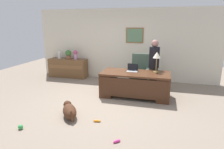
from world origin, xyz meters
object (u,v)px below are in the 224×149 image
at_px(armchair, 140,73).
at_px(potted_plant, 68,54).
at_px(dog_toy_ball, 21,127).
at_px(vase_empty, 59,55).
at_px(dog_toy_plush, 97,121).
at_px(dog_lying, 69,111).
at_px(vase_with_flowers, 76,54).
at_px(desk_lamp, 157,56).
at_px(person_standing, 154,66).
at_px(laptop, 132,69).
at_px(desk, 135,84).
at_px(credenza, 68,68).
at_px(dog_toy_bone, 117,141).

height_order(armchair, potted_plant, armchair).
bearing_deg(dog_toy_ball, armchair, 59.43).
bearing_deg(vase_empty, dog_toy_plush, -50.07).
xyz_separation_m(dog_lying, dog_toy_ball, (-0.72, -0.77, -0.10)).
height_order(vase_with_flowers, potted_plant, vase_with_flowers).
bearing_deg(dog_toy_ball, vase_with_flowers, 98.71).
bearing_deg(desk_lamp, armchair, 125.84).
xyz_separation_m(person_standing, vase_with_flowers, (-3.12, 0.94, 0.10)).
bearing_deg(desk_lamp, person_standing, 102.73).
height_order(desk_lamp, vase_empty, desk_lamp).
height_order(person_standing, vase_with_flowers, person_standing).
bearing_deg(person_standing, desk_lamp, -77.27).
height_order(desk_lamp, dog_toy_ball, desk_lamp).
height_order(laptop, potted_plant, potted_plant).
distance_m(desk, desk_lamp, 1.02).
xyz_separation_m(credenza, potted_plant, (0.04, 0.00, 0.57)).
bearing_deg(dog_lying, credenza, 117.65).
distance_m(credenza, vase_with_flowers, 0.68).
bearing_deg(dog_lying, desk, 52.84).
bearing_deg(vase_empty, desk_lamp, -18.61).
height_order(armchair, dog_lying, armchair).
distance_m(desk, dog_toy_bone, 2.43).
height_order(armchair, dog_toy_bone, armchair).
relative_size(armchair, vase_empty, 3.60).
bearing_deg(person_standing, laptop, -142.99).
bearing_deg(vase_empty, potted_plant, 0.00).
relative_size(person_standing, dog_toy_ball, 16.54).
distance_m(vase_empty, dog_toy_plush, 4.41).
height_order(armchair, vase_empty, armchair).
height_order(desk, credenza, credenza).
bearing_deg(dog_toy_plush, desk, 71.95).
bearing_deg(desk, desk_lamp, 20.46).
distance_m(vase_empty, dog_toy_bone, 5.27).
height_order(person_standing, desk_lamp, person_standing).
relative_size(credenza, dog_toy_bone, 10.13).
distance_m(armchair, vase_empty, 3.45).
bearing_deg(person_standing, armchair, 140.96).
relative_size(credenza, person_standing, 0.94).
bearing_deg(dog_toy_bone, vase_with_flowers, 123.91).
xyz_separation_m(desk_lamp, potted_plant, (-3.52, 1.32, -0.27)).
distance_m(person_standing, laptop, 0.75).
relative_size(desk_lamp, potted_plant, 1.68).
relative_size(vase_empty, potted_plant, 0.88).
xyz_separation_m(potted_plant, dog_toy_ball, (0.93, -4.01, -0.90)).
relative_size(credenza, potted_plant, 4.35).
relative_size(person_standing, dog_toy_plush, 9.45).
bearing_deg(dog_toy_ball, potted_plant, 103.04).
bearing_deg(laptop, person_standing, 37.01).
bearing_deg(vase_empty, dog_lying, -57.47).
distance_m(desk, credenza, 3.35).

